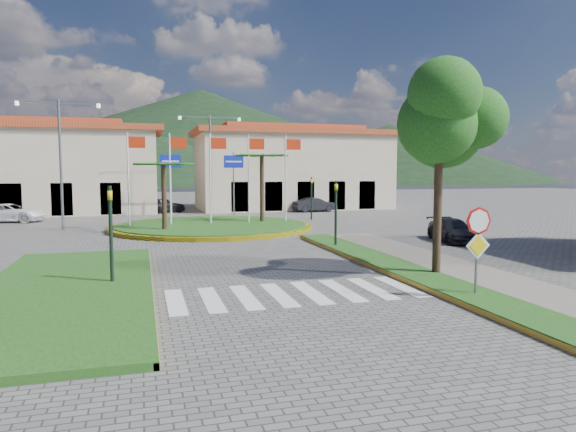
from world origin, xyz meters
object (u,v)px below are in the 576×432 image
object	(u,v)px
car_side_right	(453,230)
stop_sign	(478,237)
deciduous_tree	(440,126)
car_dark_a	(162,205)
roundabout_island	(212,226)
car_dark_b	(315,205)
white_van	(10,213)

from	to	relation	value
car_side_right	stop_sign	bearing A→B (deg)	-109.77
deciduous_tree	car_dark_a	size ratio (longest dim) A/B	1.71
roundabout_island	deciduous_tree	xyz separation A→B (m)	(5.50, -17.00, 5.01)
roundabout_island	car_dark_b	size ratio (longest dim) A/B	3.28
roundabout_island	deciduous_tree	distance (m)	18.55
stop_sign	car_dark_a	xyz separation A→B (m)	(-7.44, 33.49, -1.12)
stop_sign	deciduous_tree	size ratio (longest dim) A/B	0.39
roundabout_island	white_van	bearing A→B (deg)	149.02
car_dark_b	car_dark_a	bearing A→B (deg)	75.17
car_dark_a	car_side_right	world-z (taller)	car_dark_a
deciduous_tree	car_dark_a	xyz separation A→B (m)	(-8.04, 30.45, -4.50)
roundabout_island	car_dark_b	xyz separation A→B (m)	(10.66, 10.96, 0.47)
stop_sign	deciduous_tree	distance (m)	4.59
white_van	car_side_right	distance (m)	30.07
stop_sign	white_van	world-z (taller)	stop_sign
stop_sign	white_van	distance (m)	33.46
deciduous_tree	car_dark_b	world-z (taller)	deciduous_tree
stop_sign	car_dark_b	xyz separation A→B (m)	(5.76, 31.00, -1.15)
roundabout_island	stop_sign	bearing A→B (deg)	-76.27
roundabout_island	car_dark_a	world-z (taller)	roundabout_island
deciduous_tree	car_dark_a	distance (m)	31.82
car_dark_a	white_van	bearing A→B (deg)	92.55
car_dark_a	car_side_right	bearing A→B (deg)	-173.12
deciduous_tree	white_van	world-z (taller)	deciduous_tree
stop_sign	roundabout_island	bearing A→B (deg)	103.73
white_van	deciduous_tree	bearing A→B (deg)	-133.95
deciduous_tree	roundabout_island	bearing A→B (deg)	107.91
roundabout_island	white_van	world-z (taller)	roundabout_island
car_dark_b	car_side_right	size ratio (longest dim) A/B	0.97
white_van	car_side_right	size ratio (longest dim) A/B	1.18
white_van	car_dark_b	world-z (taller)	white_van
deciduous_tree	car_dark_a	bearing A→B (deg)	104.79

